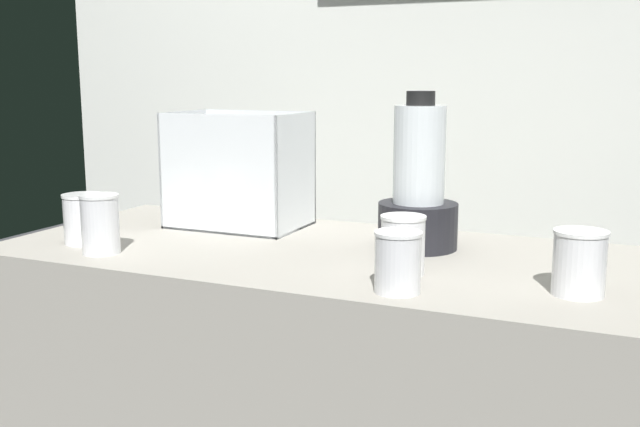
# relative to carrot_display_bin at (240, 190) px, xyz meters

# --- Properties ---
(back_wall_unit) EXTENTS (2.60, 0.24, 2.50)m
(back_wall_unit) POSITION_rel_carrot_display_bin_xyz_m (0.29, 0.61, 0.27)
(back_wall_unit) COLOR silver
(back_wall_unit) RESTS_ON ground_plane
(carrot_display_bin) EXTENTS (0.32, 0.22, 0.28)m
(carrot_display_bin) POSITION_rel_carrot_display_bin_xyz_m (0.00, 0.00, 0.00)
(carrot_display_bin) COLOR white
(carrot_display_bin) RESTS_ON counter
(blender_pitcher) EXTENTS (0.17, 0.17, 0.34)m
(blender_pitcher) POSITION_rel_carrot_display_bin_xyz_m (0.48, -0.05, 0.03)
(blender_pitcher) COLOR black
(blender_pitcher) RESTS_ON counter
(juice_cup_orange_far_left) EXTENTS (0.09, 0.09, 0.11)m
(juice_cup_orange_far_left) POSITION_rel_carrot_display_bin_xyz_m (-0.22, -0.31, -0.04)
(juice_cup_orange_far_left) COLOR white
(juice_cup_orange_far_left) RESTS_ON counter
(juice_cup_beet_left) EXTENTS (0.08, 0.08, 0.13)m
(juice_cup_beet_left) POSITION_rel_carrot_display_bin_xyz_m (-0.13, -0.37, -0.04)
(juice_cup_beet_left) COLOR white
(juice_cup_beet_left) RESTS_ON counter
(juice_cup_carrot_middle) EXTENTS (0.09, 0.09, 0.11)m
(juice_cup_carrot_middle) POSITION_rel_carrot_display_bin_xyz_m (0.51, -0.27, -0.04)
(juice_cup_carrot_middle) COLOR white
(juice_cup_carrot_middle) RESTS_ON counter
(juice_cup_carrot_right) EXTENTS (0.08, 0.08, 0.11)m
(juice_cup_carrot_right) POSITION_rel_carrot_display_bin_xyz_m (0.54, -0.40, -0.05)
(juice_cup_carrot_right) COLOR white
(juice_cup_carrot_right) RESTS_ON counter
(juice_cup_carrot_far_right) EXTENTS (0.09, 0.09, 0.11)m
(juice_cup_carrot_far_right) POSITION_rel_carrot_display_bin_xyz_m (0.83, -0.29, -0.04)
(juice_cup_carrot_far_right) COLOR white
(juice_cup_carrot_far_right) RESTS_ON counter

